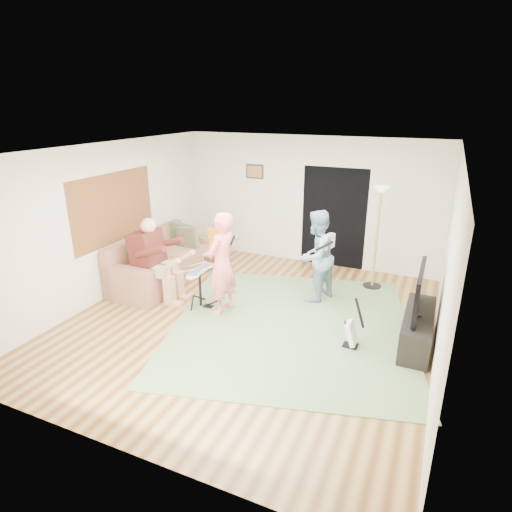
# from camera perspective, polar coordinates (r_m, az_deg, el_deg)

# --- Properties ---
(floor) EXTENTS (6.00, 6.00, 0.00)m
(floor) POSITION_cam_1_polar(r_m,az_deg,el_deg) (6.98, -0.80, -8.66)
(floor) COLOR brown
(floor) RESTS_ON ground
(walls) EXTENTS (5.50, 6.00, 2.70)m
(walls) POSITION_cam_1_polar(r_m,az_deg,el_deg) (6.44, -0.86, 1.95)
(walls) COLOR beige
(walls) RESTS_ON floor
(ceiling) EXTENTS (6.00, 6.00, 0.00)m
(ceiling) POSITION_cam_1_polar(r_m,az_deg,el_deg) (6.16, -0.92, 13.99)
(ceiling) COLOR white
(ceiling) RESTS_ON walls
(window_blinds) EXTENTS (0.00, 2.05, 2.05)m
(window_blinds) POSITION_cam_1_polar(r_m,az_deg,el_deg) (8.04, -18.41, 6.06)
(window_blinds) COLOR brown
(window_blinds) RESTS_ON walls
(doorway) EXTENTS (2.10, 0.00, 2.10)m
(doorway) POSITION_cam_1_polar(r_m,az_deg,el_deg) (9.08, 10.31, 5.01)
(doorway) COLOR black
(doorway) RESTS_ON walls
(picture_frame) EXTENTS (0.42, 0.03, 0.32)m
(picture_frame) POSITION_cam_1_polar(r_m,az_deg,el_deg) (9.47, -0.17, 11.20)
(picture_frame) COLOR #3F2314
(picture_frame) RESTS_ON walls
(area_rug) EXTENTS (4.50, 4.70, 0.02)m
(area_rug) POSITION_cam_1_polar(r_m,az_deg,el_deg) (6.86, 4.69, -9.16)
(area_rug) COLOR #5C7A4A
(area_rug) RESTS_ON floor
(sofa) EXTENTS (0.95, 2.30, 0.93)m
(sofa) POSITION_cam_1_polar(r_m,az_deg,el_deg) (8.56, -12.70, -1.30)
(sofa) COLOR #95654A
(sofa) RESTS_ON floor
(drummer) EXTENTS (0.95, 0.53, 1.46)m
(drummer) POSITION_cam_1_polar(r_m,az_deg,el_deg) (7.73, -12.99, -1.58)
(drummer) COLOR #511E16
(drummer) RESTS_ON sofa
(drum_kit) EXTENTS (0.39, 0.69, 0.71)m
(drum_kit) POSITION_cam_1_polar(r_m,az_deg,el_deg) (7.38, -7.45, -4.48)
(drum_kit) COLOR black
(drum_kit) RESTS_ON floor
(singer) EXTENTS (0.49, 0.68, 1.71)m
(singer) POSITION_cam_1_polar(r_m,az_deg,el_deg) (6.94, -4.57, -1.06)
(singer) COLOR #FB6D73
(singer) RESTS_ON floor
(microphone) EXTENTS (0.06, 0.06, 0.24)m
(microphone) POSITION_cam_1_polar(r_m,az_deg,el_deg) (6.71, -3.17, 2.06)
(microphone) COLOR black
(microphone) RESTS_ON singer
(guitarist) EXTENTS (0.85, 0.96, 1.63)m
(guitarist) POSITION_cam_1_polar(r_m,az_deg,el_deg) (7.46, 7.98, -0.04)
(guitarist) COLOR #7495AA
(guitarist) RESTS_ON floor
(guitar_held) EXTENTS (0.26, 0.61, 0.26)m
(guitar_held) POSITION_cam_1_polar(r_m,az_deg,el_deg) (7.32, 9.59, 1.90)
(guitar_held) COLOR white
(guitar_held) RESTS_ON guitarist
(guitar_spare) EXTENTS (0.28, 0.25, 0.78)m
(guitar_spare) POSITION_cam_1_polar(r_m,az_deg,el_deg) (6.34, 12.68, -10.03)
(guitar_spare) COLOR black
(guitar_spare) RESTS_ON floor
(torchiere_lamp) EXTENTS (0.34, 0.34, 1.93)m
(torchiere_lamp) POSITION_cam_1_polar(r_m,az_deg,el_deg) (8.05, 16.02, 4.64)
(torchiere_lamp) COLOR black
(torchiere_lamp) RESTS_ON floor
(dining_chair) EXTENTS (0.39, 0.40, 0.88)m
(dining_chair) POSITION_cam_1_polar(r_m,az_deg,el_deg) (8.88, -5.63, -0.07)
(dining_chair) COLOR beige
(dining_chair) RESTS_ON floor
(tv_cabinet) EXTENTS (0.40, 1.40, 0.50)m
(tv_cabinet) POSITION_cam_1_polar(r_m,az_deg,el_deg) (6.66, 20.73, -9.10)
(tv_cabinet) COLOR black
(tv_cabinet) RESTS_ON floor
(television) EXTENTS (0.06, 1.16, 0.65)m
(television) POSITION_cam_1_polar(r_m,az_deg,el_deg) (6.41, 20.93, -4.32)
(television) COLOR black
(television) RESTS_ON tv_cabinet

